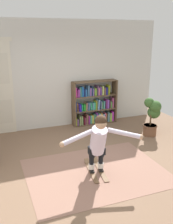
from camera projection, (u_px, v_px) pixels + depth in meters
ground_plane at (92, 167)px, 5.09m from camera, size 7.20×7.20×0.00m
back_wall at (56, 75)px, 6.99m from camera, size 6.00×0.10×2.90m
rug at (96, 171)px, 4.91m from camera, size 2.59×1.99×0.01m
bookshelf at (94, 105)px, 7.41m from camera, size 1.31×0.30×1.26m
potted_plant at (152, 114)px, 6.59m from camera, size 0.47×0.40×0.98m
skis_pair at (96, 170)px, 4.94m from camera, size 0.39×0.88×0.07m
person_skier at (99, 140)px, 4.57m from camera, size 1.46×0.67×1.14m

